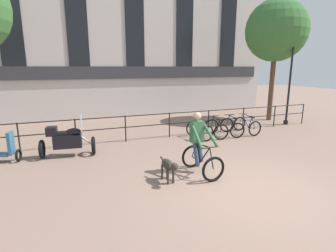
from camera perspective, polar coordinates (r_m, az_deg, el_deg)
name	(u,v)px	position (r m, az deg, el deg)	size (l,w,h in m)	color
ground_plane	(247,188)	(6.90, 16.72, -12.85)	(60.00, 60.00, 0.00)	#8E7060
canal_railing	(169,121)	(11.02, 0.31, 1.16)	(15.05, 0.05, 1.05)	black
building_facade	(134,34)	(16.43, -7.51, 19.27)	(18.00, 0.72, 9.69)	beige
cyclist_with_bike	(200,146)	(7.34, 6.94, -4.42)	(0.75, 1.21, 1.70)	black
dog	(169,166)	(6.77, 0.17, -8.67)	(0.29, 0.93, 0.63)	#332D28
parked_motorcycle	(67,140)	(9.26, -21.09, -2.88)	(1.79, 0.81, 1.35)	black
parked_bicycle_near_lamp	(200,130)	(10.96, 6.89, -0.87)	(0.77, 1.17, 0.86)	black
parked_bicycle_mid_left	(216,128)	(11.35, 10.44, -0.52)	(0.82, 1.20, 0.86)	black
parked_bicycle_mid_right	(232,127)	(11.78, 13.75, -0.20)	(0.83, 1.20, 0.86)	black
parked_bicycle_far_end	(247,125)	(12.24, 16.82, 0.11)	(0.69, 1.13, 0.86)	black
street_lamp	(290,78)	(14.70, 25.06, 9.53)	(0.28, 0.28, 4.27)	black
tree_canalside_right	(276,31)	(15.74, 22.50, 18.59)	(3.22, 3.22, 6.41)	brown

